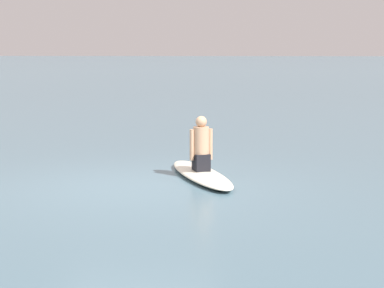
# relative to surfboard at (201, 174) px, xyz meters

# --- Properties ---
(ground_plane) EXTENTS (400.00, 400.00, 0.00)m
(ground_plane) POSITION_rel_surfboard_xyz_m (-0.97, -0.82, -0.06)
(ground_plane) COLOR slate
(surfboard) EXTENTS (1.54, 2.73, 0.13)m
(surfboard) POSITION_rel_surfboard_xyz_m (0.00, 0.00, 0.00)
(surfboard) COLOR silver
(surfboard) RESTS_ON ground
(person_paddler) EXTENTS (0.39, 0.37, 0.91)m
(person_paddler) POSITION_rel_surfboard_xyz_m (0.00, 0.00, 0.47)
(person_paddler) COLOR black
(person_paddler) RESTS_ON surfboard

